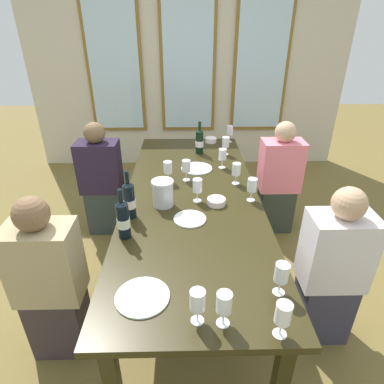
# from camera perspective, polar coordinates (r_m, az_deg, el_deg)

# --- Properties ---
(ground_plane) EXTENTS (12.00, 12.00, 0.00)m
(ground_plane) POSITION_cam_1_polar(r_m,az_deg,el_deg) (2.85, -0.02, -13.73)
(ground_plane) COLOR brown
(back_wall_with_windows) EXTENTS (4.19, 0.10, 2.90)m
(back_wall_with_windows) POSITION_cam_1_polar(r_m,az_deg,el_deg) (4.53, -0.72, 22.53)
(back_wall_with_windows) COLOR beige
(back_wall_with_windows) RESTS_ON ground
(dining_table) EXTENTS (0.99, 2.56, 0.74)m
(dining_table) POSITION_cam_1_polar(r_m,az_deg,el_deg) (2.45, -0.02, -1.90)
(dining_table) COLOR #2C260F
(dining_table) RESTS_ON ground
(white_plate_0) EXTENTS (0.27, 0.27, 0.01)m
(white_plate_0) POSITION_cam_1_polar(r_m,az_deg,el_deg) (2.84, 0.82, 4.19)
(white_plate_0) COLOR white
(white_plate_0) RESTS_ON dining_table
(white_plate_1) EXTENTS (0.21, 0.21, 0.01)m
(white_plate_1) POSITION_cam_1_polar(r_m,az_deg,el_deg) (2.13, -0.37, -4.75)
(white_plate_1) COLOR white
(white_plate_1) RESTS_ON dining_table
(white_plate_2) EXTENTS (0.26, 0.26, 0.01)m
(white_plate_2) POSITION_cam_1_polar(r_m,az_deg,el_deg) (1.63, -8.72, -17.78)
(white_plate_2) COLOR white
(white_plate_2) RESTS_ON dining_table
(metal_pitcher) EXTENTS (0.16, 0.16, 0.19)m
(metal_pitcher) POSITION_cam_1_polar(r_m,az_deg,el_deg) (2.25, -5.15, -0.17)
(metal_pitcher) COLOR silver
(metal_pitcher) RESTS_ON dining_table
(wine_bottle_0) EXTENTS (0.08, 0.08, 0.32)m
(wine_bottle_0) POSITION_cam_1_polar(r_m,az_deg,el_deg) (1.95, -12.03, -4.70)
(wine_bottle_0) COLOR black
(wine_bottle_0) RESTS_ON dining_table
(wine_bottle_1) EXTENTS (0.08, 0.08, 0.33)m
(wine_bottle_1) POSITION_cam_1_polar(r_m,az_deg,el_deg) (2.13, -10.98, -1.38)
(wine_bottle_1) COLOR black
(wine_bottle_1) RESTS_ON dining_table
(wine_bottle_2) EXTENTS (0.08, 0.08, 0.31)m
(wine_bottle_2) POSITION_cam_1_polar(r_m,az_deg,el_deg) (3.15, 1.33, 8.93)
(wine_bottle_2) COLOR black
(wine_bottle_2) RESTS_ON dining_table
(tasting_bowl_0) EXTENTS (0.12, 0.12, 0.05)m
(tasting_bowl_0) POSITION_cam_1_polar(r_m,az_deg,el_deg) (3.48, 3.34, 9.14)
(tasting_bowl_0) COLOR white
(tasting_bowl_0) RESTS_ON dining_table
(tasting_bowl_1) EXTENTS (0.13, 0.13, 0.04)m
(tasting_bowl_1) POSITION_cam_1_polar(r_m,az_deg,el_deg) (2.30, 4.31, -1.67)
(tasting_bowl_1) COLOR white
(tasting_bowl_1) RESTS_ON dining_table
(wine_glass_0) EXTENTS (0.07, 0.07, 0.17)m
(wine_glass_0) POSITION_cam_1_polar(r_m,az_deg,el_deg) (1.43, 5.69, -18.93)
(wine_glass_0) COLOR white
(wine_glass_0) RESTS_ON dining_table
(wine_glass_1) EXTENTS (0.07, 0.07, 0.17)m
(wine_glass_1) POSITION_cam_1_polar(r_m,az_deg,el_deg) (2.29, 0.96, 0.98)
(wine_glass_1) COLOR white
(wine_glass_1) RESTS_ON dining_table
(wine_glass_2) EXTENTS (0.07, 0.07, 0.17)m
(wine_glass_2) POSITION_cam_1_polar(r_m,az_deg,el_deg) (2.56, 7.83, 3.83)
(wine_glass_2) COLOR white
(wine_glass_2) RESTS_ON dining_table
(wine_glass_3) EXTENTS (0.07, 0.07, 0.17)m
(wine_glass_3) POSITION_cam_1_polar(r_m,az_deg,el_deg) (1.44, 0.94, -18.75)
(wine_glass_3) COLOR white
(wine_glass_3) RESTS_ON dining_table
(wine_glass_4) EXTENTS (0.07, 0.07, 0.17)m
(wine_glass_4) POSITION_cam_1_polar(r_m,az_deg,el_deg) (3.49, 6.67, 10.68)
(wine_glass_4) COLOR white
(wine_glass_4) RESTS_ON dining_table
(wine_glass_5) EXTENTS (0.07, 0.07, 0.17)m
(wine_glass_5) POSITION_cam_1_polar(r_m,az_deg,el_deg) (3.13, 5.96, 8.67)
(wine_glass_5) COLOR white
(wine_glass_5) RESTS_ON dining_table
(wine_glass_6) EXTENTS (0.07, 0.07, 0.17)m
(wine_glass_6) POSITION_cam_1_polar(r_m,az_deg,el_deg) (2.59, -1.02, 4.52)
(wine_glass_6) COLOR white
(wine_glass_6) RESTS_ON dining_table
(wine_glass_7) EXTENTS (0.07, 0.07, 0.17)m
(wine_glass_7) POSITION_cam_1_polar(r_m,az_deg,el_deg) (2.57, -4.29, 4.26)
(wine_glass_7) COLOR white
(wine_glass_7) RESTS_ON dining_table
(wine_glass_8) EXTENTS (0.07, 0.07, 0.17)m
(wine_glass_8) POSITION_cam_1_polar(r_m,az_deg,el_deg) (2.33, 10.55, 1.14)
(wine_glass_8) COLOR white
(wine_glass_8) RESTS_ON dining_table
(wine_glass_9) EXTENTS (0.07, 0.07, 0.17)m
(wine_glass_9) POSITION_cam_1_polar(r_m,az_deg,el_deg) (1.61, 15.51, -13.77)
(wine_glass_9) COLOR white
(wine_glass_9) RESTS_ON dining_table
(wine_glass_10) EXTENTS (0.07, 0.07, 0.17)m
(wine_glass_10) POSITION_cam_1_polar(r_m,az_deg,el_deg) (2.84, 5.40, 6.45)
(wine_glass_10) COLOR white
(wine_glass_10) RESTS_ON dining_table
(wine_glass_11) EXTENTS (0.07, 0.07, 0.17)m
(wine_glass_11) POSITION_cam_1_polar(r_m,az_deg,el_deg) (1.44, 15.76, -20.10)
(wine_glass_11) COLOR white
(wine_glass_11) RESTS_ON dining_table
(seated_person_0) EXTENTS (0.38, 0.24, 1.11)m
(seated_person_0) POSITION_cam_1_polar(r_m,az_deg,el_deg) (2.15, -23.64, -14.68)
(seated_person_0) COLOR #382D2F
(seated_person_0) RESTS_ON ground
(seated_person_1) EXTENTS (0.38, 0.24, 1.11)m
(seated_person_1) POSITION_cam_1_polar(r_m,az_deg,el_deg) (2.23, 23.29, -12.81)
(seated_person_1) COLOR #353344
(seated_person_1) RESTS_ON ground
(seated_person_2) EXTENTS (0.38, 0.24, 1.11)m
(seated_person_2) POSITION_cam_1_polar(r_m,az_deg,el_deg) (3.20, -15.62, 1.64)
(seated_person_2) COLOR #2D3735
(seated_person_2) RESTS_ON ground
(seated_person_3) EXTENTS (0.38, 0.24, 1.11)m
(seated_person_3) POSITION_cam_1_polar(r_m,az_deg,el_deg) (3.21, 15.01, 1.84)
(seated_person_3) COLOR #30392E
(seated_person_3) RESTS_ON ground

